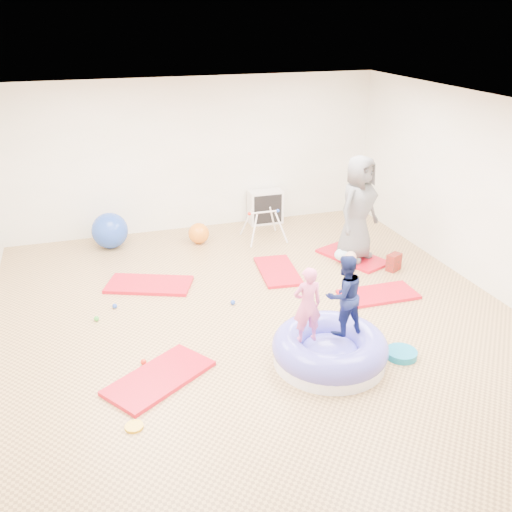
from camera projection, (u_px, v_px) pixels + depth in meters
name	position (u px, v px, depth m)	size (l,w,h in m)	color
room	(263.00, 228.00, 7.01)	(7.01, 8.01, 2.81)	tan
gym_mat_front_left	(159.00, 378.00, 6.47)	(1.24, 0.62, 0.05)	red
gym_mat_mid_left	(149.00, 285.00, 8.66)	(1.26, 0.63, 0.05)	red
gym_mat_center_back	(278.00, 271.00, 9.12)	(1.13, 0.57, 0.05)	red
gym_mat_right	(378.00, 294.00, 8.37)	(1.12, 0.56, 0.05)	red
gym_mat_rear_right	(353.00, 257.00, 9.63)	(1.19, 0.59, 0.05)	red
inflatable_cushion	(330.00, 350.00, 6.75)	(1.38, 1.38, 0.43)	white
child_pink	(308.00, 301.00, 6.41)	(0.34, 0.22, 0.92)	pink
child_navy	(344.00, 291.00, 6.56)	(0.48, 0.37, 0.98)	#121A4B
adult_caregiver	(358.00, 208.00, 9.21)	(0.85, 0.55, 1.74)	#59595A
infant	(347.00, 255.00, 9.36)	(0.40, 0.40, 0.23)	#ACCCD8
ball_pit_balls	(231.00, 294.00, 8.35)	(4.65, 2.26, 0.07)	#2043AD
exercise_ball_blue	(110.00, 231.00, 9.96)	(0.63, 0.63, 0.63)	#2043AD
exercise_ball_orange	(199.00, 233.00, 10.20)	(0.37, 0.37, 0.37)	orange
infant_play_gym	(264.00, 221.00, 10.26)	(0.72, 0.68, 0.55)	silver
cube_shelf	(265.00, 207.00, 11.12)	(0.65, 0.32, 0.65)	silver
balance_disc	(401.00, 354.00, 6.89)	(0.38, 0.38, 0.08)	#10779E
backpack	(394.00, 262.00, 9.15)	(0.24, 0.15, 0.28)	red
yellow_toy	(134.00, 427.00, 5.73)	(0.19, 0.19, 0.03)	#D69D0C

